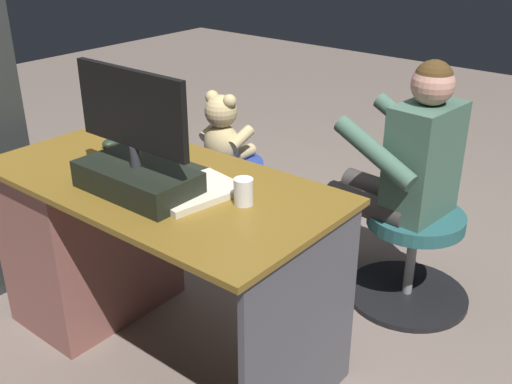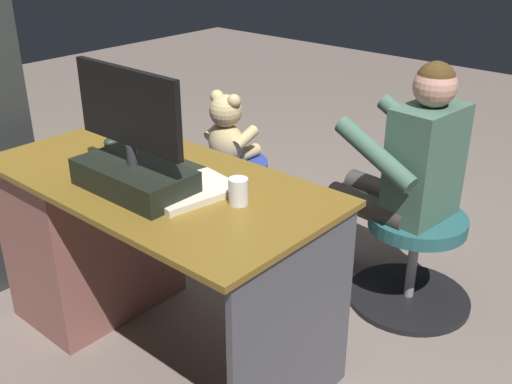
# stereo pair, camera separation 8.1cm
# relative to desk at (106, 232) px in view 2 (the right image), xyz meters

# --- Properties ---
(ground_plane) EXTENTS (10.00, 10.00, 0.00)m
(ground_plane) POSITION_rel_desk_xyz_m (-0.35, -0.41, -0.39)
(ground_plane) COLOR #74645C
(desk) EXTENTS (1.34, 0.68, 0.74)m
(desk) POSITION_rel_desk_xyz_m (0.00, 0.00, 0.00)
(desk) COLOR brown
(desk) RESTS_ON ground_plane
(monitor) EXTENTS (0.49, 0.22, 0.43)m
(monitor) POSITION_rel_desk_xyz_m (-0.38, 0.11, 0.46)
(monitor) COLOR black
(monitor) RESTS_ON desk
(keyboard) EXTENTS (0.42, 0.14, 0.02)m
(keyboard) POSITION_rel_desk_xyz_m (-0.27, -0.09, 0.36)
(keyboard) COLOR black
(keyboard) RESTS_ON desk
(computer_mouse) EXTENTS (0.06, 0.10, 0.04)m
(computer_mouse) POSITION_rel_desk_xyz_m (0.04, -0.11, 0.37)
(computer_mouse) COLOR #1F2C20
(computer_mouse) RESTS_ON desk
(cup) EXTENTS (0.06, 0.06, 0.09)m
(cup) POSITION_rel_desk_xyz_m (-0.72, -0.04, 0.39)
(cup) COLOR white
(cup) RESTS_ON desk
(tv_remote) EXTENTS (0.08, 0.16, 0.02)m
(tv_remote) POSITION_rel_desk_xyz_m (-0.20, -0.02, 0.36)
(tv_remote) COLOR black
(tv_remote) RESTS_ON desk
(notebook_binder) EXTENTS (0.27, 0.33, 0.02)m
(notebook_binder) POSITION_rel_desk_xyz_m (-0.55, 0.01, 0.36)
(notebook_binder) COLOR beige
(notebook_binder) RESTS_ON desk
(office_chair_teddy) EXTENTS (0.56, 0.56, 0.43)m
(office_chair_teddy) POSITION_rel_desk_xyz_m (0.08, -0.82, -0.15)
(office_chair_teddy) COLOR black
(office_chair_teddy) RESTS_ON ground_plane
(teddy_bear) EXTENTS (0.26, 0.26, 0.37)m
(teddy_bear) POSITION_rel_desk_xyz_m (0.08, -0.84, 0.21)
(teddy_bear) COLOR tan
(teddy_bear) RESTS_ON office_chair_teddy
(visitor_chair) EXTENTS (0.55, 0.55, 0.43)m
(visitor_chair) POSITION_rel_desk_xyz_m (-0.95, -0.92, -0.15)
(visitor_chair) COLOR black
(visitor_chair) RESTS_ON ground_plane
(person) EXTENTS (0.56, 0.51, 1.10)m
(person) POSITION_rel_desk_xyz_m (-0.86, -0.91, 0.24)
(person) COLOR #426453
(person) RESTS_ON ground_plane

